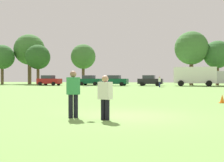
{
  "coord_description": "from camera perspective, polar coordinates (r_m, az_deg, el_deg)",
  "views": [
    {
      "loc": [
        1.63,
        -10.25,
        1.43
      ],
      "look_at": [
        -0.89,
        1.67,
        1.28
      ],
      "focal_mm": 44.52,
      "sensor_mm": 36.0,
      "label": 1
    }
  ],
  "objects": [
    {
      "name": "bystander_sideline_watcher",
      "position": [
        38.46,
        -1.18,
        -0.07
      ],
      "size": [
        0.4,
        0.5,
        1.59
      ],
      "color": "#1E234C",
      "rests_on": "ground"
    },
    {
      "name": "parked_car_mid_right",
      "position": [
        48.11,
        7.82,
        0.11
      ],
      "size": [
        4.32,
        2.46,
        1.82
      ],
      "color": "black",
      "rests_on": "ground"
    },
    {
      "name": "box_truck",
      "position": [
        48.62,
        17.37,
        1.07
      ],
      "size": [
        8.66,
        3.42,
        3.18
      ],
      "color": "white",
      "rests_on": "ground"
    },
    {
      "name": "bystander_far_jogger",
      "position": [
        41.3,
        9.74,
        -0.02
      ],
      "size": [
        0.34,
        0.48,
        1.59
      ],
      "color": "#1E234C",
      "rests_on": "ground"
    },
    {
      "name": "tree_far_east_pine",
      "position": [
        53.87,
        20.85,
        5.08
      ],
      "size": [
        4.99,
        4.99,
        8.1
      ],
      "color": "brown",
      "rests_on": "ground"
    },
    {
      "name": "tree_east_birch",
      "position": [
        58.52,
        -5.93,
        4.98
      ],
      "size": [
        5.17,
        5.17,
        8.4
      ],
      "color": "brown",
      "rests_on": "ground"
    },
    {
      "name": "tree_center_elm",
      "position": [
        58.49,
        -14.96,
        4.75
      ],
      "size": [
        4.98,
        4.98,
        8.09
      ],
      "color": "brown",
      "rests_on": "ground"
    },
    {
      "name": "tree_east_oak",
      "position": [
        52.87,
        15.99,
        6.49
      ],
      "size": [
        6.05,
        6.05,
        9.84
      ],
      "color": "brown",
      "rests_on": "ground"
    },
    {
      "name": "ground_plane",
      "position": [
        10.48,
        2.87,
        -7.14
      ],
      "size": [
        141.03,
        141.03,
        0.0
      ],
      "primitive_type": "plane",
      "color": "#6B9347"
    },
    {
      "name": "player_defender",
      "position": [
        9.35,
        -1.42,
        -2.92
      ],
      "size": [
        0.51,
        0.41,
        1.5
      ],
      "color": "black",
      "rests_on": "ground"
    },
    {
      "name": "parked_car_center",
      "position": [
        47.92,
        0.69,
        0.12
      ],
      "size": [
        4.32,
        2.46,
        1.82
      ],
      "color": "#0C4C2D",
      "rests_on": "ground"
    },
    {
      "name": "tree_west_maple",
      "position": [
        64.61,
        -16.58,
        6.15
      ],
      "size": [
        6.78,
        6.78,
        11.02
      ],
      "color": "brown",
      "rests_on": "ground"
    },
    {
      "name": "traffic_cone",
      "position": [
        16.76,
        21.69,
        -3.44
      ],
      "size": [
        0.32,
        0.32,
        0.48
      ],
      "color": "#D8590C",
      "rests_on": "ground"
    },
    {
      "name": "parked_car_near_left",
      "position": [
        50.82,
        -12.79,
        0.13
      ],
      "size": [
        4.32,
        2.46,
        1.82
      ],
      "color": "maroon",
      "rests_on": "ground"
    },
    {
      "name": "frisbee",
      "position": [
        9.79,
        -5.19,
        -1.14
      ],
      "size": [
        0.27,
        0.27,
        0.04
      ],
      "color": "white"
    },
    {
      "name": "player_thrower",
      "position": [
        9.93,
        -7.97,
        -2.13
      ],
      "size": [
        0.53,
        0.44,
        1.67
      ],
      "color": "black",
      "rests_on": "ground"
    },
    {
      "name": "parked_car_mid_left",
      "position": [
        50.24,
        -4.58,
        0.14
      ],
      "size": [
        4.32,
        2.46,
        1.82
      ],
      "color": "#0C4C2D",
      "rests_on": "ground"
    },
    {
      "name": "tree_west_oak",
      "position": [
        63.31,
        -21.63,
        4.59
      ],
      "size": [
        5.15,
        5.15,
        8.36
      ],
      "color": "brown",
      "rests_on": "ground"
    }
  ]
}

